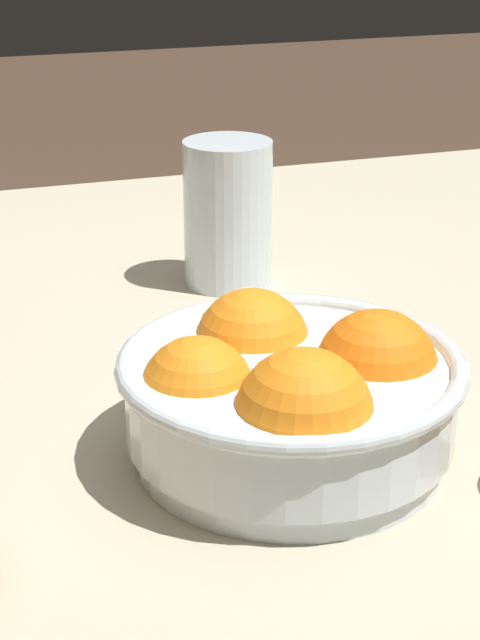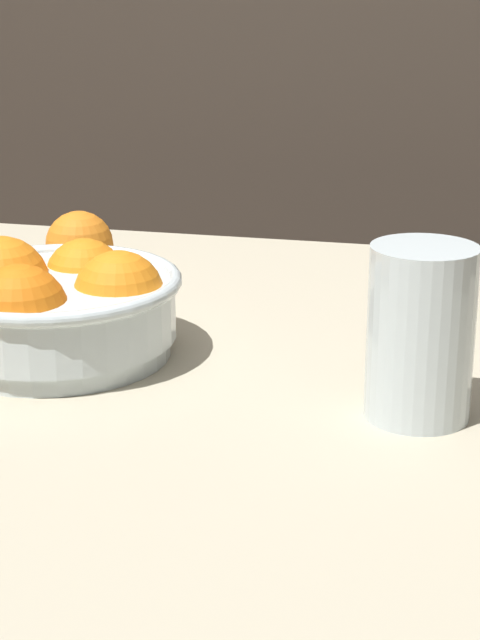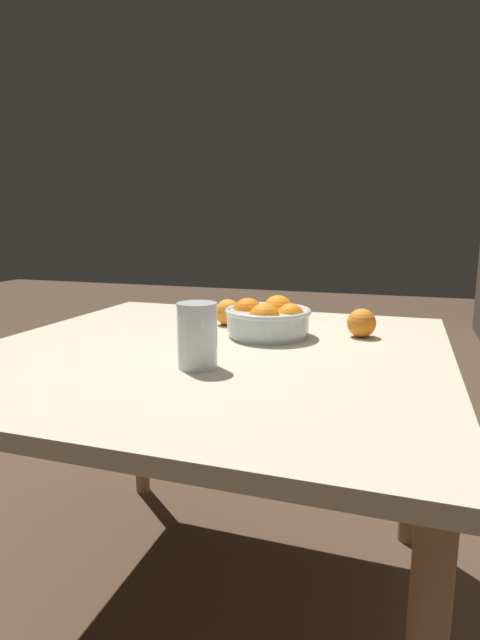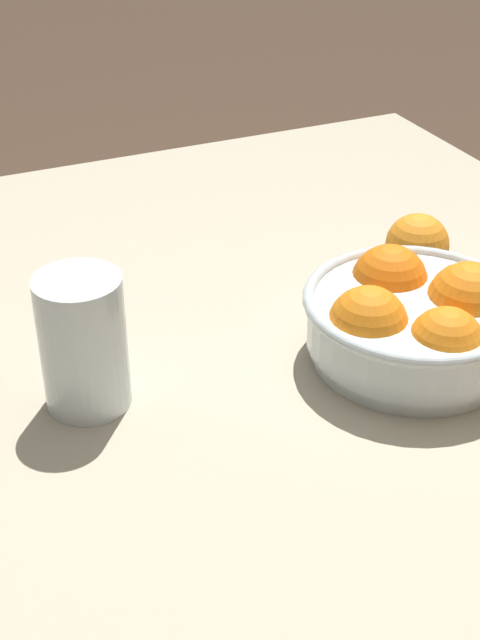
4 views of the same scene
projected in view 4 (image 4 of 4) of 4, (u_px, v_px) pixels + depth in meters
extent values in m
cube|color=#B7AD93|center=(232.00, 355.00, 0.91)|extent=(1.06, 1.05, 0.03)
cylinder|color=#936B47|center=(366.00, 322.00, 1.62)|extent=(0.05, 0.05, 0.67)
cylinder|color=silver|center=(410.00, 350.00, 0.88)|extent=(0.19, 0.19, 0.02)
cylinder|color=silver|center=(413.00, 323.00, 0.86)|extent=(0.20, 0.20, 0.05)
torus|color=silver|center=(416.00, 301.00, 0.85)|extent=(0.22, 0.22, 0.01)
sphere|color=orange|center=(368.00, 326.00, 0.83)|extent=(0.08, 0.08, 0.08)
sphere|color=orange|center=(445.00, 345.00, 0.81)|extent=(0.07, 0.07, 0.07)
sphere|color=orange|center=(468.00, 303.00, 0.86)|extent=(0.08, 0.08, 0.08)
sphere|color=orange|center=(389.00, 282.00, 0.90)|extent=(0.08, 0.08, 0.08)
cylinder|color=#F4A314|center=(86.00, 366.00, 0.80)|extent=(0.07, 0.07, 0.08)
cylinder|color=silver|center=(83.00, 343.00, 0.79)|extent=(0.08, 0.08, 0.13)
sphere|color=orange|center=(417.00, 245.00, 1.01)|extent=(0.07, 0.07, 0.07)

